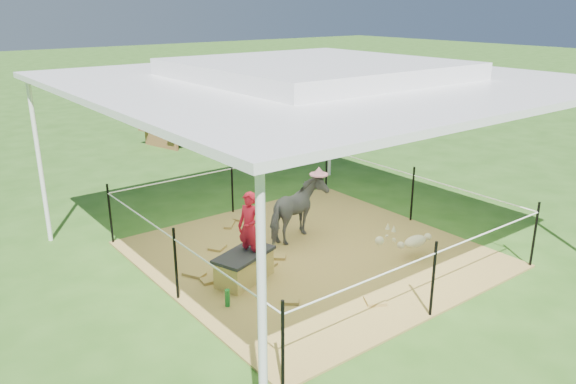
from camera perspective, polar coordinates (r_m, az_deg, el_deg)
ground at (r=8.61m, az=2.45°, el=-6.38°), size 90.00×90.00×0.00m
hay_patch at (r=8.60m, az=2.45°, el=-6.29°), size 4.60×4.60×0.03m
canopy_tent at (r=7.86m, az=2.72°, el=11.70°), size 6.30×6.30×2.90m
rope_fence at (r=8.36m, az=2.51°, el=-2.38°), size 4.54×4.54×1.00m
straw_bale at (r=7.73m, az=-4.46°, el=-7.73°), size 0.91×0.66×0.36m
dark_cloth at (r=7.64m, az=-4.50°, el=-6.35°), size 0.98×0.72×0.05m
woman at (r=7.51m, az=-3.95°, el=-2.91°), size 0.34×0.42×0.98m
green_bottle at (r=7.17m, az=-6.18°, el=-10.65°), size 0.08×0.08×0.23m
pony at (r=8.90m, az=1.01°, el=-1.92°), size 1.26×0.88×0.97m
pink_hat at (r=8.72m, az=1.04°, el=1.51°), size 0.30×0.30×0.14m
foal at (r=8.56m, az=12.82°, el=-4.72°), size 1.03×0.59×0.57m
trash_barrel at (r=15.40m, az=-3.75°, el=6.46°), size 0.62×0.62×0.82m
picnic_table_near at (r=15.72m, az=-10.86°, el=6.28°), size 2.08×1.72×0.75m
picnic_table_far at (r=18.55m, az=-5.26°, el=8.52°), size 2.39×2.08×0.83m
distant_person at (r=16.00m, az=-10.12°, el=7.06°), size 0.59×0.51×1.03m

